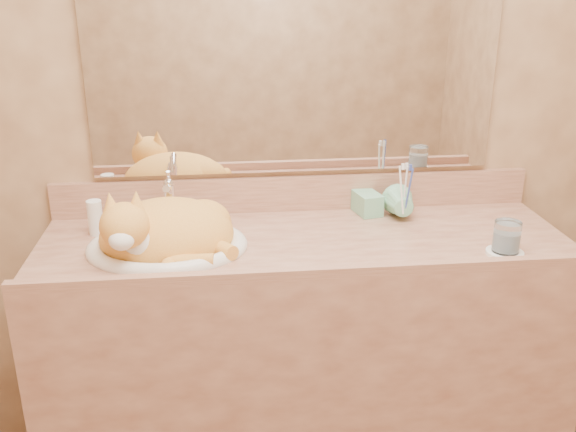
{
  "coord_description": "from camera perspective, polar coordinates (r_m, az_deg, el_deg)",
  "views": [
    {
      "loc": [
        -0.25,
        -1.04,
        1.6
      ],
      "look_at": [
        -0.05,
        0.7,
        0.94
      ],
      "focal_mm": 40.0,
      "sensor_mm": 36.0,
      "label": 1
    }
  ],
  "objects": [
    {
      "name": "mirror",
      "position": [
        2.06,
        0.68,
        14.8
      ],
      "size": [
        1.3,
        0.02,
        0.8
      ],
      "primitive_type": "cube",
      "color": "white",
      "rests_on": "wall_back"
    },
    {
      "name": "sink_basin",
      "position": [
        1.88,
        -10.77,
        -0.86
      ],
      "size": [
        0.52,
        0.46,
        0.14
      ],
      "primitive_type": null,
      "rotation": [
        0.0,
        0.0,
        0.2
      ],
      "color": "white",
      "rests_on": "vanity_counter"
    },
    {
      "name": "water_glass",
      "position": [
        1.92,
        18.87,
        -1.76
      ],
      "size": [
        0.08,
        0.08,
        0.09
      ],
      "primitive_type": "cylinder",
      "color": "silver",
      "rests_on": "saucer"
    },
    {
      "name": "toothbrushes",
      "position": [
        2.06,
        10.41,
        2.47
      ],
      "size": [
        0.03,
        0.03,
        0.2
      ],
      "primitive_type": null,
      "color": "white",
      "rests_on": "toothbrush_cup"
    },
    {
      "name": "faucet",
      "position": [
        2.04,
        -10.47,
        1.28
      ],
      "size": [
        0.07,
        0.13,
        0.17
      ],
      "primitive_type": null,
      "rotation": [
        0.0,
        0.0,
        -0.2
      ],
      "color": "white",
      "rests_on": "vanity_counter"
    },
    {
      "name": "wall_back",
      "position": [
        2.09,
        0.63,
        11.01
      ],
      "size": [
        2.4,
        0.02,
        2.5
      ],
      "primitive_type": "cube",
      "color": "brown",
      "rests_on": "ground"
    },
    {
      "name": "cat",
      "position": [
        1.88,
        -11.12,
        -1.21
      ],
      "size": [
        0.42,
        0.36,
        0.21
      ],
      "primitive_type": null,
      "rotation": [
        0.0,
        0.0,
        0.09
      ],
      "color": "orange",
      "rests_on": "sink_basin"
    },
    {
      "name": "lotion_bottle",
      "position": [
        2.05,
        -16.76,
        -0.13
      ],
      "size": [
        0.05,
        0.05,
        0.11
      ],
      "primitive_type": "cylinder",
      "color": "white",
      "rests_on": "vanity_counter"
    },
    {
      "name": "saucer",
      "position": [
        1.94,
        18.7,
        -3.11
      ],
      "size": [
        0.11,
        0.11,
        0.01
      ],
      "primitive_type": "cylinder",
      "color": "white",
      "rests_on": "vanity_counter"
    },
    {
      "name": "vanity_counter",
      "position": [
        2.14,
        1.44,
        -12.67
      ],
      "size": [
        1.6,
        0.55,
        0.85
      ],
      "primitive_type": null,
      "color": "brown",
      "rests_on": "floor"
    },
    {
      "name": "toothbrush_cup",
      "position": [
        2.08,
        10.28,
        0.58
      ],
      "size": [
        0.11,
        0.11,
        0.1
      ],
      "primitive_type": "imported",
      "rotation": [
        0.0,
        0.0,
        -0.01
      ],
      "color": "#79C299",
      "rests_on": "vanity_counter"
    },
    {
      "name": "soap_dispenser",
      "position": [
        2.09,
        7.75,
        1.82
      ],
      "size": [
        0.09,
        0.09,
        0.16
      ],
      "primitive_type": "imported",
      "rotation": [
        0.0,
        0.0,
        0.22
      ],
      "color": "#79C299",
      "rests_on": "vanity_counter"
    }
  ]
}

